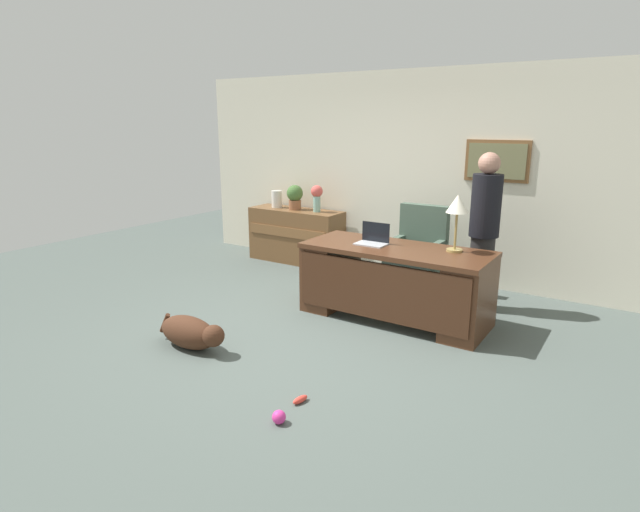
% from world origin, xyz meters
% --- Properties ---
extents(ground_plane, '(12.00, 12.00, 0.00)m').
position_xyz_m(ground_plane, '(0.00, 0.00, 0.00)').
color(ground_plane, '#4C5651').
extents(back_wall, '(7.00, 0.16, 2.70)m').
position_xyz_m(back_wall, '(0.01, 2.60, 1.35)').
color(back_wall, beige).
rests_on(back_wall, ground_plane).
extents(desk, '(1.95, 0.81, 0.78)m').
position_xyz_m(desk, '(0.50, 0.90, 0.43)').
color(desk, '#4C2B19').
rests_on(desk, ground_plane).
extents(credenza, '(1.44, 0.50, 0.79)m').
position_xyz_m(credenza, '(-1.73, 2.25, 0.39)').
color(credenza, brown).
rests_on(credenza, ground_plane).
extents(armchair, '(0.60, 0.59, 1.07)m').
position_xyz_m(armchair, '(0.37, 1.84, 0.48)').
color(armchair, '#475B4C').
rests_on(armchair, ground_plane).
extents(person_standing, '(0.32, 0.32, 1.74)m').
position_xyz_m(person_standing, '(1.17, 1.73, 0.90)').
color(person_standing, '#262323').
rests_on(person_standing, ground_plane).
extents(dog_lying, '(0.82, 0.30, 0.30)m').
position_xyz_m(dog_lying, '(-0.74, -0.79, 0.15)').
color(dog_lying, '#472819').
rests_on(dog_lying, ground_plane).
extents(laptop, '(0.32, 0.22, 0.23)m').
position_xyz_m(laptop, '(0.23, 0.94, 0.84)').
color(laptop, '#B2B5BA').
rests_on(laptop, desk).
extents(desk_lamp, '(0.22, 0.22, 0.57)m').
position_xyz_m(desk_lamp, '(1.06, 1.09, 1.23)').
color(desk_lamp, '#9E8447').
rests_on(desk_lamp, desk).
extents(vase_with_flowers, '(0.17, 0.17, 0.38)m').
position_xyz_m(vase_with_flowers, '(-1.36, 2.25, 1.02)').
color(vase_with_flowers, '#87B8AA').
rests_on(vase_with_flowers, credenza).
extents(vase_empty, '(0.16, 0.16, 0.25)m').
position_xyz_m(vase_empty, '(-2.08, 2.25, 0.92)').
color(vase_empty, silver).
rests_on(vase_empty, credenza).
extents(potted_plant, '(0.24, 0.24, 0.36)m').
position_xyz_m(potted_plant, '(-1.75, 2.25, 0.99)').
color(potted_plant, brown).
rests_on(potted_plant, credenza).
extents(dog_toy_ball, '(0.10, 0.10, 0.10)m').
position_xyz_m(dog_toy_ball, '(0.69, -1.33, 0.05)').
color(dog_toy_ball, '#D8338C').
rests_on(dog_toy_ball, ground_plane).
extents(dog_toy_bone, '(0.08, 0.15, 0.05)m').
position_xyz_m(dog_toy_bone, '(0.66, -1.03, 0.03)').
color(dog_toy_bone, '#E53F33').
rests_on(dog_toy_bone, ground_plane).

